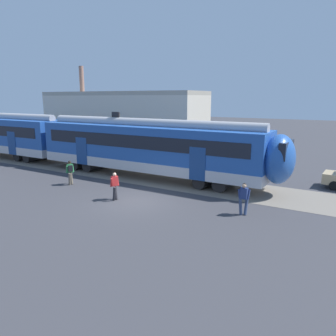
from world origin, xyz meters
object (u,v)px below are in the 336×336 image
at_px(pedestrian_green, 70,170).
at_px(pedestrian_navy, 244,196).
at_px(commuter_train, 64,139).
at_px(pedestrian_red, 115,183).

height_order(pedestrian_green, pedestrian_navy, same).
height_order(commuter_train, pedestrian_navy, commuter_train).
height_order(commuter_train, pedestrian_green, commuter_train).
height_order(commuter_train, pedestrian_red, commuter_train).
relative_size(commuter_train, pedestrian_red, 22.83).
distance_m(pedestrian_red, pedestrian_navy, 7.29).
bearing_deg(commuter_train, pedestrian_red, -28.72).
relative_size(pedestrian_red, pedestrian_navy, 1.00).
bearing_deg(pedestrian_green, commuter_train, 140.48).
bearing_deg(pedestrian_red, commuter_train, 151.28).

